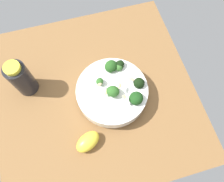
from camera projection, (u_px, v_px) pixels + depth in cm
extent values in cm
cube|color=brown|center=(96.00, 94.00, 68.86)|extent=(61.49, 61.49, 4.49)
cylinder|color=white|center=(112.00, 95.00, 65.63)|extent=(11.63, 11.63, 1.30)
cylinder|color=white|center=(112.00, 92.00, 63.23)|extent=(21.14, 21.14, 3.90)
cylinder|color=silver|center=(112.00, 90.00, 61.80)|extent=(17.98, 17.98, 0.80)
cylinder|color=#4A8F3C|center=(135.00, 100.00, 60.86)|extent=(2.06, 1.93, 1.66)
ellipsoid|color=#194216|center=(136.00, 98.00, 59.22)|extent=(6.26, 5.76, 5.69)
cylinder|color=#2F662B|center=(111.00, 69.00, 64.70)|extent=(2.22, 1.95, 1.90)
ellipsoid|color=#23511C|center=(111.00, 66.00, 62.99)|extent=(5.79, 5.71, 4.08)
cylinder|color=#3C7A32|center=(113.00, 94.00, 60.99)|extent=(1.99, 1.96, 1.71)
ellipsoid|color=#2D6023|center=(113.00, 91.00, 59.33)|extent=(4.47, 4.89, 3.51)
cylinder|color=#2F662B|center=(100.00, 85.00, 62.20)|extent=(1.08, 1.16, 1.53)
ellipsoid|color=#2D6023|center=(100.00, 83.00, 60.85)|extent=(3.58, 3.11, 2.80)
cylinder|color=#3C7A32|center=(119.00, 68.00, 65.04)|extent=(1.59, 1.51, 1.46)
ellipsoid|color=black|center=(119.00, 65.00, 63.65)|extent=(4.22, 5.09, 4.20)
cylinder|color=#589D47|center=(138.00, 85.00, 62.73)|extent=(1.75, 1.80, 1.25)
ellipsoid|color=black|center=(139.00, 83.00, 61.32)|extent=(4.24, 4.68, 3.82)
cylinder|color=#589D47|center=(118.00, 69.00, 64.83)|extent=(1.56, 1.38, 1.23)
ellipsoid|color=#386B2B|center=(118.00, 66.00, 63.60)|extent=(4.15, 4.17, 3.85)
ellipsoid|color=#DBBC84|center=(131.00, 79.00, 60.79)|extent=(1.66, 2.07, 0.55)
ellipsoid|color=#DBBC84|center=(99.00, 85.00, 58.73)|extent=(1.75, 2.08, 0.94)
ellipsoid|color=#DBBC84|center=(126.00, 100.00, 57.56)|extent=(2.05, 1.93, 0.84)
ellipsoid|color=#DBBC84|center=(119.00, 86.00, 58.56)|extent=(2.07, 1.66, 0.61)
ellipsoid|color=#DBBC84|center=(125.00, 97.00, 58.19)|extent=(2.04, 1.87, 1.00)
ellipsoid|color=#DBBC84|center=(106.00, 92.00, 59.46)|extent=(2.04, 1.52, 1.23)
ellipsoid|color=yellow|center=(88.00, 142.00, 58.96)|extent=(7.35, 8.59, 3.71)
cylinder|color=black|center=(22.00, 79.00, 61.80)|extent=(6.17, 6.17, 12.09)
cylinder|color=gold|center=(12.00, 68.00, 55.67)|extent=(4.48, 4.48, 1.21)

